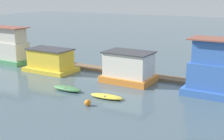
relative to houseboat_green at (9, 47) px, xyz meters
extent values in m
plane|color=#475B66|center=(17.41, -0.40, -2.23)|extent=(200.00, 200.00, 0.00)
cube|color=brown|center=(17.41, 2.66, -2.08)|extent=(51.00, 1.82, 0.30)
cube|color=#4C9360|center=(0.00, 0.00, -1.92)|extent=(6.16, 3.31, 0.62)
cube|color=beige|center=(0.00, 0.00, -0.46)|extent=(5.38, 2.52, 2.30)
cube|color=beige|center=(0.00, 0.00, 1.66)|extent=(4.95, 2.10, 1.94)
cube|color=brown|center=(0.00, 0.00, 2.69)|extent=(5.68, 2.82, 0.12)
cube|color=gold|center=(8.26, -0.88, -1.99)|extent=(6.22, 3.87, 0.48)
cube|color=gold|center=(8.26, -0.88, -0.63)|extent=(5.21, 2.86, 2.23)
cube|color=#38383D|center=(8.26, -0.88, 0.54)|extent=(5.51, 3.16, 0.12)
cube|color=orange|center=(18.81, -0.20, -1.88)|extent=(5.46, 3.83, 0.69)
cube|color=silver|center=(18.81, -0.20, -0.27)|extent=(4.82, 3.19, 2.54)
cube|color=#38383D|center=(18.81, -0.20, 1.06)|extent=(5.12, 3.49, 0.12)
cube|color=#3866B7|center=(27.87, -0.08, -1.90)|extent=(5.48, 3.72, 0.66)
cube|color=#3866B7|center=(27.87, -0.08, -0.34)|extent=(4.60, 2.83, 2.45)
cube|color=#3866B7|center=(27.87, -0.08, 1.97)|extent=(4.00, 2.23, 2.19)
cube|color=brown|center=(27.87, -0.08, 3.13)|extent=(4.90, 3.13, 0.12)
ellipsoid|color=#47844C|center=(15.08, -6.23, -1.99)|extent=(3.29, 1.10, 0.47)
cube|color=#997F60|center=(15.08, -6.23, -1.83)|extent=(0.16, 0.91, 0.08)
ellipsoid|color=yellow|center=(19.65, -6.19, -2.05)|extent=(3.36, 1.35, 0.36)
cube|color=#997F60|center=(19.65, -6.19, -1.92)|extent=(0.23, 0.93, 0.08)
cylinder|color=#846B4C|center=(2.59, 1.50, -1.44)|extent=(0.29, 0.29, 1.58)
sphere|color=orange|center=(19.25, -8.66, -1.95)|extent=(0.55, 0.55, 0.55)
camera|label=1|loc=(33.97, -29.49, 7.26)|focal=50.00mm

